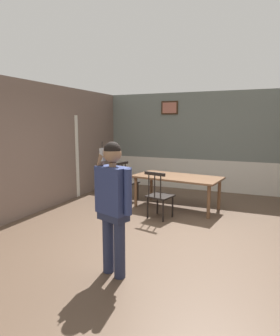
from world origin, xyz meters
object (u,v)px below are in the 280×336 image
Objects in this scene: chair_near_window at (159,195)px; person_figure at (113,200)px; dining_table at (177,180)px; chair_by_doorway at (127,182)px.

person_figure is at bearing -71.51° from chair_near_window.
dining_table is 2.09× the size of chair_near_window.
chair_by_doorway is 3.69m from person_figure.
chair_near_window is at bearing -65.65° from person_figure.
dining_table is at bearing 95.88° from chair_by_doorway.
dining_table is at bearing -69.25° from person_figure.
chair_by_doorway is at bearing 172.14° from dining_table.
chair_near_window is 2.39m from person_figure.
chair_near_window is (-0.12, -0.85, -0.18)m from dining_table.
chair_near_window is 1.59m from chair_by_doorway.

